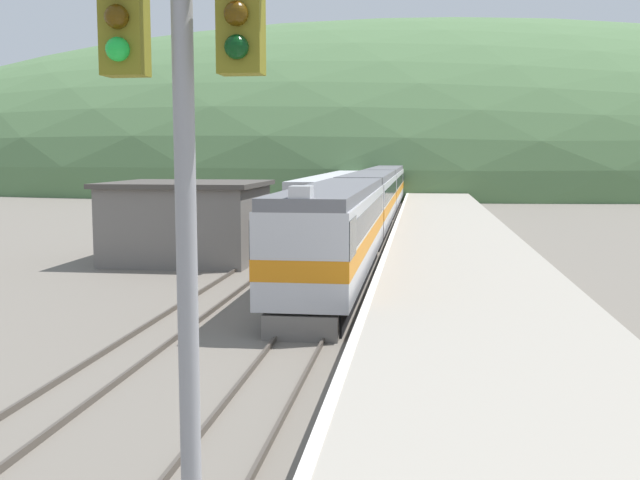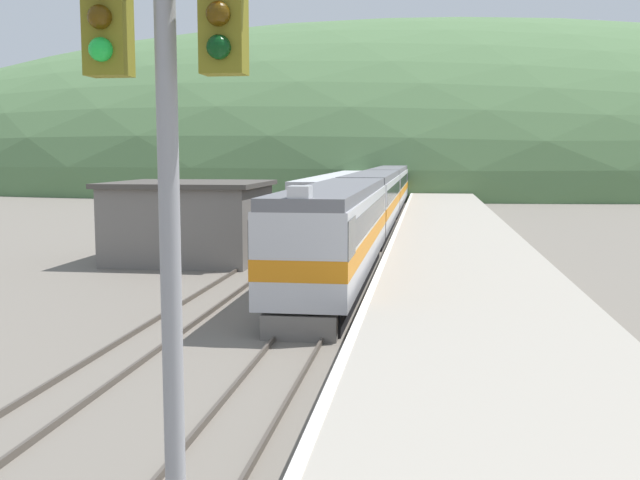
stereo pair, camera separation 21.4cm
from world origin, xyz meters
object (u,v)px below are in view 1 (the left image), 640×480
object	(u,v)px
carriage_second	(370,201)
carriage_third	(385,188)
express_train_lead_car	(336,232)
signal_mast_main	(184,164)
carriage_fifth	(398,175)
siding_train	(341,191)
carriage_fourth	(393,180)

from	to	relation	value
carriage_second	carriage_third	size ratio (longest dim) A/B	1.00
express_train_lead_car	signal_mast_main	size ratio (longest dim) A/B	2.34
carriage_third	carriage_fifth	xyz separation A→B (m)	(0.00, 41.63, 0.00)
express_train_lead_car	siding_train	distance (m)	43.13
carriage_third	carriage_second	bearing A→B (deg)	-90.00
carriage_fifth	signal_mast_main	bearing A→B (deg)	-89.30
express_train_lead_car	signal_mast_main	xyz separation A→B (m)	(1.32, -23.91, 3.11)
express_train_lead_car	carriage_fifth	xyz separation A→B (m)	(0.00, 83.17, -0.01)
carriage_third	express_train_lead_car	bearing A→B (deg)	-90.00
carriage_fifth	siding_train	world-z (taller)	carriage_fifth
signal_mast_main	carriage_third	bearing A→B (deg)	91.15
carriage_third	carriage_fifth	size ratio (longest dim) A/B	1.00
carriage_fourth	siding_train	distance (m)	19.96
carriage_second	signal_mast_main	bearing A→B (deg)	-88.31
carriage_fourth	signal_mast_main	world-z (taller)	signal_mast_main
carriage_third	signal_mast_main	xyz separation A→B (m)	(1.32, -65.46, 3.12)
carriage_fourth	siding_train	size ratio (longest dim) A/B	0.42
express_train_lead_car	siding_train	world-z (taller)	express_train_lead_car
carriage_fourth	signal_mast_main	bearing A→B (deg)	-89.12
signal_mast_main	siding_train	bearing A→B (deg)	94.90
siding_train	carriage_second	bearing A→B (deg)	-78.76
express_train_lead_car	carriage_second	distance (m)	20.73
carriage_third	carriage_fifth	bearing A→B (deg)	90.00
signal_mast_main	carriage_fourth	bearing A→B (deg)	90.88
express_train_lead_car	signal_mast_main	distance (m)	24.15
carriage_second	carriage_third	bearing A→B (deg)	90.00
express_train_lead_car	siding_train	bearing A→B (deg)	95.87
carriage_fifth	signal_mast_main	size ratio (longest dim) A/B	2.42
carriage_fourth	siding_train	xyz separation A→B (m)	(-4.41, -19.46, -0.42)
carriage_fifth	siding_train	distance (m)	40.52
carriage_fifth	signal_mast_main	world-z (taller)	signal_mast_main
express_train_lead_car	carriage_fourth	world-z (taller)	express_train_lead_car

